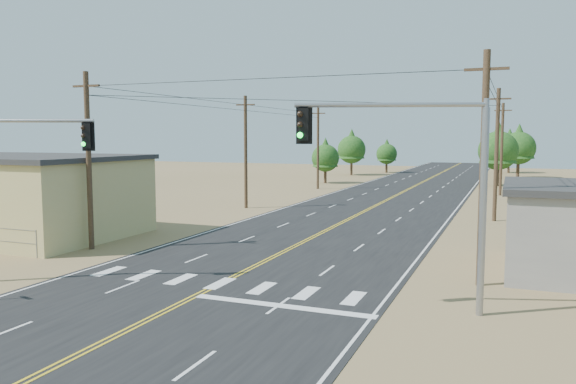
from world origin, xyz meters
The scene contains 15 objects.
ground centered at (0.00, 0.00, 0.00)m, with size 220.00×220.00×0.00m, color #93774F.
road centered at (0.00, 30.00, 0.01)m, with size 15.00×200.00×0.02m, color black.
utility_pole_left_near centered at (-10.50, 12.00, 5.12)m, with size 1.80×0.30×10.00m.
utility_pole_left_mid centered at (-10.50, 32.00, 5.12)m, with size 1.80×0.30×10.00m.
utility_pole_left_far centered at (-10.50, 52.00, 5.12)m, with size 1.80×0.30×10.00m.
utility_pole_right_near centered at (10.50, 12.00, 5.12)m, with size 1.80×0.30×10.00m.
utility_pole_right_mid centered at (10.50, 32.00, 5.12)m, with size 1.80×0.30×10.00m.
utility_pole_right_far centered at (10.50, 52.00, 5.12)m, with size 1.80×0.30×10.00m.
signal_mast_right centered at (8.86, 7.08, 5.25)m, with size 6.51×2.37×7.72m.
tree_left_near centered at (-12.26, 60.35, 3.85)m, with size 3.78×3.78×6.29m.
tree_left_mid centered at (-13.27, 77.49, 4.72)m, with size 4.63×4.63×7.72m.
tree_left_far centered at (-9.12, 85.75, 3.70)m, with size 3.63×3.63×6.05m.
tree_right_near centered at (9.87, 64.29, 5.11)m, with size 5.02×5.02×8.36m.
tree_right_mid centered at (12.45, 80.76, 5.15)m, with size 5.06×5.06×8.43m.
tree_right_far centered at (11.02, 93.12, 4.81)m, with size 4.72×4.72×7.87m.
Camera 1 is at (11.65, -13.10, 6.40)m, focal length 35.00 mm.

